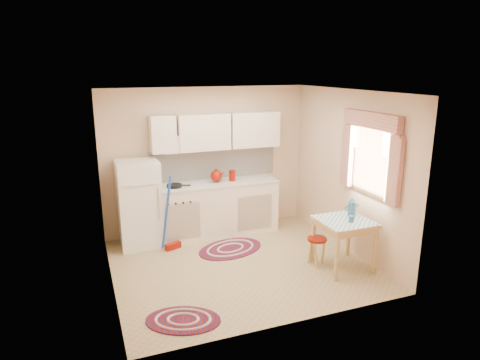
{
  "coord_description": "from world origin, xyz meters",
  "views": [
    {
      "loc": [
        -2.05,
        -5.39,
        2.82
      ],
      "look_at": [
        0.1,
        0.25,
        1.22
      ],
      "focal_mm": 32.0,
      "sensor_mm": 36.0,
      "label": 1
    }
  ],
  "objects_px": {
    "fridge": "(139,204)",
    "table": "(343,244)",
    "stool": "(316,251)",
    "base_cabinets": "(212,210)"
  },
  "relations": [
    {
      "from": "table",
      "to": "stool",
      "type": "bearing_deg",
      "value": 146.69
    },
    {
      "from": "table",
      "to": "stool",
      "type": "distance_m",
      "value": 0.4
    },
    {
      "from": "stool",
      "to": "base_cabinets",
      "type": "bearing_deg",
      "value": 121.92
    },
    {
      "from": "table",
      "to": "stool",
      "type": "relative_size",
      "value": 1.71
    },
    {
      "from": "fridge",
      "to": "table",
      "type": "distance_m",
      "value": 3.21
    },
    {
      "from": "fridge",
      "to": "stool",
      "type": "bearing_deg",
      "value": -35.89
    },
    {
      "from": "base_cabinets",
      "to": "stool",
      "type": "relative_size",
      "value": 5.36
    },
    {
      "from": "base_cabinets",
      "to": "table",
      "type": "distance_m",
      "value": 2.35
    },
    {
      "from": "table",
      "to": "base_cabinets",
      "type": "bearing_deg",
      "value": 125.71
    },
    {
      "from": "fridge",
      "to": "base_cabinets",
      "type": "xyz_separation_m",
      "value": [
        1.23,
        0.05,
        -0.26
      ]
    }
  ]
}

